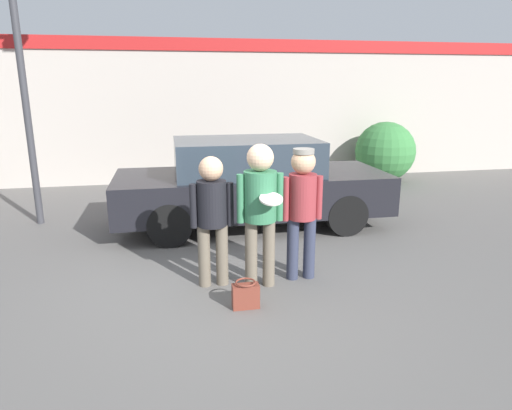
{
  "coord_description": "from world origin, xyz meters",
  "views": [
    {
      "loc": [
        -0.65,
        -5.24,
        2.43
      ],
      "look_at": [
        0.39,
        0.13,
        0.97
      ],
      "focal_mm": 32.0,
      "sensor_mm": 36.0,
      "label": 1
    }
  ],
  "objects_px": {
    "person_middle_with_frisbee": "(260,202)",
    "handbag": "(246,295)",
    "person_left": "(212,211)",
    "parked_car_near": "(250,183)",
    "person_right": "(302,202)",
    "shrub": "(385,152)",
    "street_lamp": "(27,12)"
  },
  "relations": [
    {
      "from": "person_right",
      "to": "handbag",
      "type": "relative_size",
      "value": 5.31
    },
    {
      "from": "person_middle_with_frisbee",
      "to": "handbag",
      "type": "bearing_deg",
      "value": -117.03
    },
    {
      "from": "person_left",
      "to": "shrub",
      "type": "xyz_separation_m",
      "value": [
        4.95,
        5.46,
        -0.2
      ]
    },
    {
      "from": "person_left",
      "to": "parked_car_near",
      "type": "bearing_deg",
      "value": 69.0
    },
    {
      "from": "person_left",
      "to": "shrub",
      "type": "distance_m",
      "value": 7.37
    },
    {
      "from": "person_right",
      "to": "parked_car_near",
      "type": "distance_m",
      "value": 2.36
    },
    {
      "from": "person_left",
      "to": "handbag",
      "type": "height_order",
      "value": "person_left"
    },
    {
      "from": "street_lamp",
      "to": "handbag",
      "type": "relative_size",
      "value": 18.42
    },
    {
      "from": "person_middle_with_frisbee",
      "to": "shrub",
      "type": "relative_size",
      "value": 1.17
    },
    {
      "from": "person_middle_with_frisbee",
      "to": "person_left",
      "type": "bearing_deg",
      "value": 165.74
    },
    {
      "from": "parked_car_near",
      "to": "shrub",
      "type": "distance_m",
      "value": 5.12
    },
    {
      "from": "person_right",
      "to": "person_left",
      "type": "bearing_deg",
      "value": 179.58
    },
    {
      "from": "shrub",
      "to": "handbag",
      "type": "height_order",
      "value": "shrub"
    },
    {
      "from": "street_lamp",
      "to": "shrub",
      "type": "relative_size",
      "value": 3.85
    },
    {
      "from": "person_middle_with_frisbee",
      "to": "handbag",
      "type": "xyz_separation_m",
      "value": [
        -0.27,
        -0.53,
        -0.92
      ]
    },
    {
      "from": "person_middle_with_frisbee",
      "to": "shrub",
      "type": "distance_m",
      "value": 7.12
    },
    {
      "from": "person_middle_with_frisbee",
      "to": "street_lamp",
      "type": "height_order",
      "value": "street_lamp"
    },
    {
      "from": "parked_car_near",
      "to": "street_lamp",
      "type": "distance_m",
      "value": 4.54
    },
    {
      "from": "person_left",
      "to": "person_middle_with_frisbee",
      "type": "height_order",
      "value": "person_middle_with_frisbee"
    },
    {
      "from": "person_right",
      "to": "parked_car_near",
      "type": "xyz_separation_m",
      "value": [
        -0.23,
        2.33,
        -0.24
      ]
    },
    {
      "from": "person_right",
      "to": "shrub",
      "type": "relative_size",
      "value": 1.11
    },
    {
      "from": "person_middle_with_frisbee",
      "to": "shrub",
      "type": "height_order",
      "value": "person_middle_with_frisbee"
    },
    {
      "from": "person_left",
      "to": "parked_car_near",
      "type": "xyz_separation_m",
      "value": [
        0.89,
        2.32,
        -0.18
      ]
    },
    {
      "from": "parked_car_near",
      "to": "handbag",
      "type": "relative_size",
      "value": 14.65
    },
    {
      "from": "person_right",
      "to": "street_lamp",
      "type": "height_order",
      "value": "street_lamp"
    },
    {
      "from": "person_left",
      "to": "person_right",
      "type": "distance_m",
      "value": 1.12
    },
    {
      "from": "person_right",
      "to": "handbag",
      "type": "distance_m",
      "value": 1.37
    },
    {
      "from": "parked_car_near",
      "to": "handbag",
      "type": "bearing_deg",
      "value": -101.38
    },
    {
      "from": "handbag",
      "to": "parked_car_near",
      "type": "bearing_deg",
      "value": 78.62
    },
    {
      "from": "person_right",
      "to": "street_lamp",
      "type": "relative_size",
      "value": 0.29
    },
    {
      "from": "person_middle_with_frisbee",
      "to": "person_right",
      "type": "height_order",
      "value": "person_middle_with_frisbee"
    },
    {
      "from": "street_lamp",
      "to": "person_right",
      "type": "bearing_deg",
      "value": -40.67
    }
  ]
}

